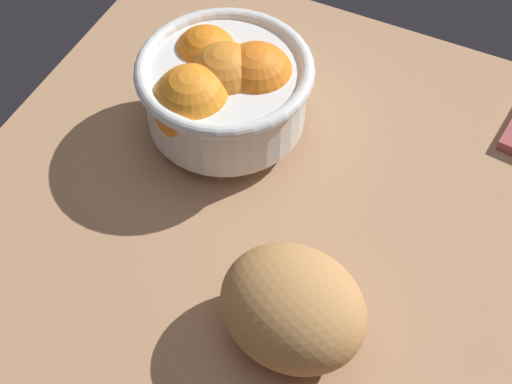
# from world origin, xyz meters

# --- Properties ---
(ground_plane) EXTENTS (0.77, 0.67, 0.03)m
(ground_plane) POSITION_xyz_m (0.00, 0.00, -0.01)
(ground_plane) COLOR tan
(fruit_bowl) EXTENTS (0.20, 0.20, 0.12)m
(fruit_bowl) POSITION_xyz_m (0.15, -0.08, 0.07)
(fruit_bowl) COLOR white
(fruit_bowl) RESTS_ON ground
(bread_loaf) EXTENTS (0.16, 0.15, 0.10)m
(bread_loaf) POSITION_xyz_m (-0.03, 0.13, 0.05)
(bread_loaf) COLOR tan
(bread_loaf) RESTS_ON ground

